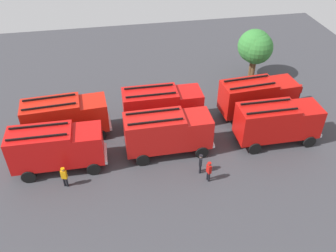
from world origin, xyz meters
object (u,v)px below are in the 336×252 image
object	(u,v)px
fire_truck_2	(277,121)
firefighter_1	(209,170)
fire_truck_4	(162,105)
firefighter_2	(299,91)
fire_truck_3	(65,116)
tree_0	(254,46)
traffic_cone_0	(88,115)
firefighter_0	(201,163)
fire_truck_0	(56,147)
firefighter_3	(64,176)
fire_truck_1	(167,132)
fire_truck_5	(257,96)
traffic_cone_1	(89,146)
tree_1	(257,48)

from	to	relation	value
fire_truck_2	firefighter_1	distance (m)	7.83
fire_truck_4	firefighter_1	xyz separation A→B (m)	(2.28, -7.67, -1.13)
firefighter_2	fire_truck_3	bearing A→B (deg)	88.94
firefighter_1	firefighter_2	distance (m)	15.39
firefighter_1	tree_0	xyz separation A→B (m)	(8.99, 14.79, 2.69)
fire_truck_3	traffic_cone_0	size ratio (longest dim) A/B	12.10
firefighter_0	fire_truck_0	bearing A→B (deg)	-177.43
fire_truck_2	tree_0	xyz separation A→B (m)	(2.10, 11.25, 1.57)
firefighter_0	fire_truck_3	bearing A→B (deg)	163.40
firefighter_2	fire_truck_0	bearing A→B (deg)	98.33
tree_0	firefighter_3	bearing A→B (deg)	-145.74
fire_truck_1	fire_truck_4	size ratio (longest dim) A/B	1.00
fire_truck_1	traffic_cone_0	xyz separation A→B (m)	(-6.57, 6.28, -1.85)
firefighter_0	firefighter_3	size ratio (longest dim) A/B	0.97
fire_truck_2	fire_truck_5	world-z (taller)	same
fire_truck_4	fire_truck_5	world-z (taller)	same
fire_truck_4	traffic_cone_0	bearing A→B (deg)	159.96
firefighter_2	fire_truck_5	bearing A→B (deg)	103.11
fire_truck_1	firefighter_2	bearing A→B (deg)	20.55
firefighter_1	tree_0	size ratio (longest dim) A/B	0.33
fire_truck_0	fire_truck_4	distance (m)	9.88
fire_truck_0	firefighter_2	world-z (taller)	fire_truck_0
fire_truck_2	firefighter_3	size ratio (longest dim) A/B	3.96
firefighter_1	traffic_cone_1	world-z (taller)	firefighter_1
fire_truck_4	firefighter_2	xyz separation A→B (m)	(14.42, 1.79, -1.21)
firefighter_1	traffic_cone_0	distance (m)	13.59
fire_truck_2	fire_truck_4	bearing A→B (deg)	155.80
tree_0	firefighter_2	bearing A→B (deg)	-59.40
fire_truck_4	firefighter_1	bearing A→B (deg)	-73.69
fire_truck_4	tree_1	xyz separation A→B (m)	(11.43, 6.86, 1.47)
firefighter_3	traffic_cone_0	bearing A→B (deg)	6.99
firefighter_2	traffic_cone_0	bearing A→B (deg)	82.28
fire_truck_3	firefighter_3	size ratio (longest dim) A/B	4.03
firefighter_3	traffic_cone_1	size ratio (longest dim) A/B	2.93
traffic_cone_0	firefighter_2	bearing A→B (deg)	-1.78
firefighter_1	traffic_cone_0	world-z (taller)	firefighter_1
fire_truck_3	tree_1	bearing A→B (deg)	15.79
fire_truck_0	firefighter_3	bearing A→B (deg)	-76.44
fire_truck_1	firefighter_1	distance (m)	4.71
tree_1	fire_truck_2	bearing A→B (deg)	-101.62
firefighter_3	fire_truck_3	bearing A→B (deg)	17.66
firefighter_2	tree_1	distance (m)	6.47
fire_truck_4	tree_1	bearing A→B (deg)	30.77
traffic_cone_1	tree_1	bearing A→B (deg)	26.70
fire_truck_3	fire_truck_5	bearing A→B (deg)	-3.42
firefighter_0	firefighter_3	xyz separation A→B (m)	(-10.34, 0.38, 0.04)
fire_truck_2	fire_truck_5	distance (m)	4.05
firefighter_0	firefighter_3	distance (m)	10.35
firefighter_2	tree_0	size ratio (longest dim) A/B	0.31
fire_truck_4	fire_truck_0	bearing A→B (deg)	-155.28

